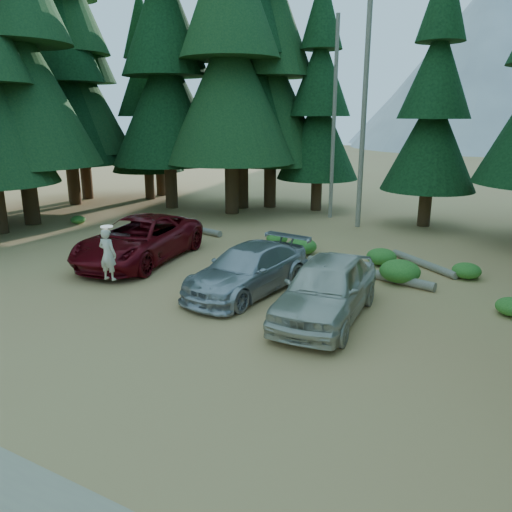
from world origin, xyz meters
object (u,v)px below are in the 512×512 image
at_px(log_mid, 423,263).
at_px(log_right, 367,272).
at_px(frisbee_player, 108,254).
at_px(red_pickup, 139,240).
at_px(log_left, 189,228).
at_px(silver_minivan_center, 248,270).
at_px(silver_minivan_right, 327,288).

bearing_deg(log_mid, log_right, -87.20).
bearing_deg(frisbee_player, log_mid, -141.80).
height_order(red_pickup, log_left, red_pickup).
bearing_deg(silver_minivan_center, log_left, 144.51).
bearing_deg(log_left, silver_minivan_right, -23.71).
bearing_deg(log_right, frisbee_player, -127.36).
relative_size(silver_minivan_center, log_left, 1.20).
distance_m(frisbee_player, log_mid, 10.90).
bearing_deg(red_pickup, frisbee_player, -72.34).
xyz_separation_m(log_left, log_mid, (10.86, -0.68, -0.02)).
bearing_deg(silver_minivan_center, red_pickup, 175.78).
bearing_deg(log_left, frisbee_player, -57.92).
bearing_deg(red_pickup, silver_minivan_center, -20.06).
height_order(silver_minivan_right, frisbee_player, frisbee_player).
bearing_deg(log_right, silver_minivan_center, -118.52).
bearing_deg(log_right, silver_minivan_right, -76.84).
distance_m(frisbee_player, log_right, 8.45).
relative_size(log_left, log_right, 0.87).
relative_size(silver_minivan_right, frisbee_player, 2.94).
relative_size(red_pickup, log_mid, 1.86).
xyz_separation_m(red_pickup, frisbee_player, (1.62, -3.19, 0.44)).
distance_m(silver_minivan_right, log_right, 4.05).
distance_m(silver_minivan_right, log_left, 11.65).
relative_size(log_left, log_mid, 1.29).
distance_m(silver_minivan_right, frisbee_player, 6.61).
xyz_separation_m(log_mid, log_right, (-1.45, -2.06, 0.02)).
distance_m(log_mid, log_right, 2.52).
bearing_deg(log_right, log_left, 175.95).
distance_m(red_pickup, log_left, 5.22).
xyz_separation_m(red_pickup, log_mid, (9.45, 4.30, -0.69)).
xyz_separation_m(frisbee_player, log_right, (6.38, 5.43, -1.11)).
relative_size(silver_minivan_center, frisbee_player, 2.97).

